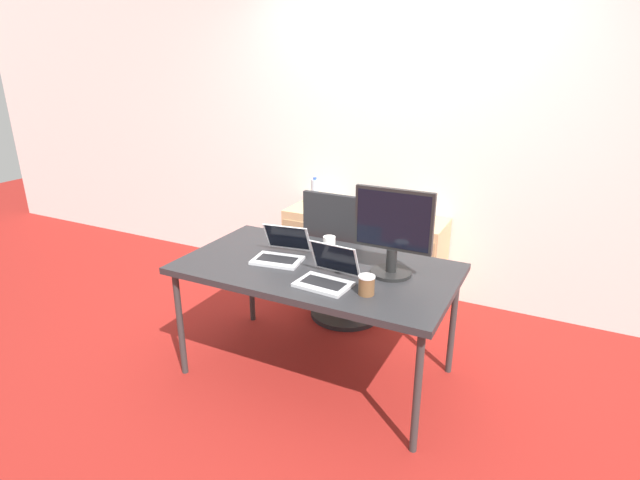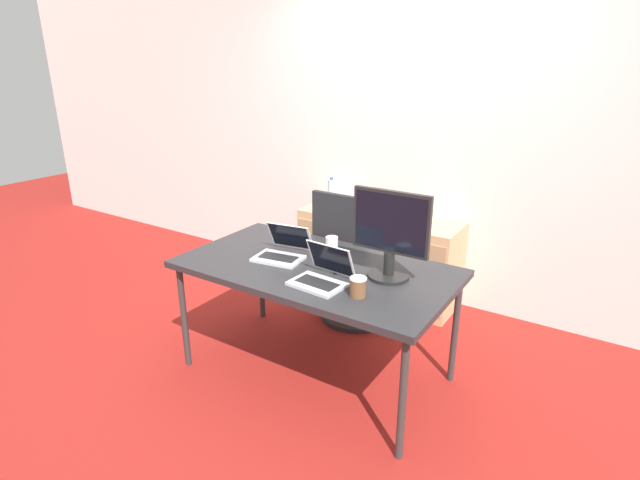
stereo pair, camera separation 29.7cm
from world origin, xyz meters
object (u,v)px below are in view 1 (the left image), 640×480
office_chair (343,273)px  coffee_cup_white (329,245)px  cabinet_left (315,246)px  coffee_cup_brown (367,285)px  mouse (339,269)px  laptop_left (281,252)px  laptop_right (327,275)px  cabinet_right (416,264)px  water_bottle (315,193)px  monitor (393,232)px

office_chair → coffee_cup_white: 0.69m
cabinet_left → coffee_cup_brown: bearing=-53.8°
office_chair → mouse: 0.89m
office_chair → laptop_left: size_ratio=3.12×
cabinet_left → laptop_right: 1.67m
laptop_left → mouse: 0.40m
coffee_cup_white → coffee_cup_brown: bearing=-45.2°
office_chair → coffee_cup_white: bearing=-75.5°
coffee_cup_white → mouse: bearing=-52.8°
cabinet_left → laptop_left: (0.39, -1.21, 0.44)m
cabinet_right → water_bottle: 1.04m
monitor → coffee_cup_white: 0.51m
coffee_cup_brown → mouse: bearing=141.3°
laptop_left → monitor: bearing=7.0°
office_chair → monitor: (0.59, -0.64, 0.62)m
laptop_left → laptop_right: laptop_right is taller
laptop_right → monitor: bearing=44.0°
cabinet_left → laptop_right: size_ratio=2.32×
water_bottle → mouse: water_bottle is taller
coffee_cup_white → coffee_cup_brown: (0.42, -0.43, -0.01)m
laptop_right → mouse: size_ratio=5.25×
cabinet_left → coffee_cup_brown: (1.05, -1.43, 0.45)m
office_chair → water_bottle: 0.83m
coffee_cup_white → water_bottle: bearing=121.7°
water_bottle → laptop_left: 1.28m
water_bottle → coffee_cup_white: bearing=-58.3°
cabinet_left → monitor: 1.69m
monitor → mouse: size_ratio=8.66×
laptop_left → coffee_cup_white: 0.31m
cabinet_left → mouse: size_ratio=12.20×
laptop_left → mouse: (0.40, -0.01, -0.03)m
monitor → coffee_cup_brown: monitor is taller
laptop_left → monitor: monitor is taller
cabinet_left → monitor: monitor is taller
laptop_left → cabinet_left: bearing=107.8°
cabinet_right → laptop_left: bearing=-113.6°
monitor → mouse: bearing=-160.8°
cabinet_right → water_bottle: size_ratio=2.71×
monitor → cabinet_right: bearing=97.9°
office_chair → water_bottle: (-0.49, 0.49, 0.45)m
cabinet_left → laptop_left: laptop_left is taller
monitor → coffee_cup_white: size_ratio=4.27×
cabinet_right → coffee_cup_white: size_ratio=6.01×
laptop_right → monitor: monitor is taller
mouse → coffee_cup_white: 0.28m
office_chair → cabinet_right: 0.65m
monitor → coffee_cup_white: (-0.45, 0.12, -0.20)m
water_bottle → coffee_cup_white: water_bottle is taller
office_chair → cabinet_left: size_ratio=1.47×
monitor → coffee_cup_white: monitor is taller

